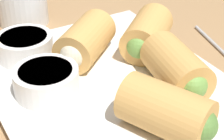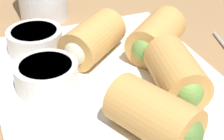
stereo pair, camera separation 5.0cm
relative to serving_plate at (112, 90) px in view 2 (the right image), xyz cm
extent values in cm
cube|color=#A87F54|center=(2.39, 1.30, -1.76)|extent=(180.00, 140.00, 2.00)
cube|color=white|center=(0.00, 0.00, -0.16)|extent=(31.41, 24.47, 1.20)
cube|color=white|center=(0.00, 0.00, 0.59)|extent=(32.67, 25.45, 0.30)
cylinder|color=#DBA356|center=(6.72, -0.16, 3.21)|extent=(9.13, 9.59, 4.94)
sphere|color=beige|center=(4.54, 2.49, 3.21)|extent=(3.21, 3.21, 3.21)
cylinder|color=#DBA356|center=(-9.09, -0.45, 3.21)|extent=(9.64, 7.92, 4.94)
sphere|color=#56843D|center=(-12.23, -1.84, 3.21)|extent=(3.21, 3.21, 3.21)
cylinder|color=#DBA356|center=(-3.79, -5.86, 3.21)|extent=(9.12, 6.40, 4.94)
sphere|color=#6B9E47|center=(-7.16, -5.23, 3.21)|extent=(3.21, 3.21, 3.21)
cylinder|color=#DBA356|center=(4.46, -7.80, 3.21)|extent=(9.19, 9.56, 4.94)
sphere|color=#6B9E47|center=(2.22, -5.19, 3.21)|extent=(3.21, 3.21, 3.21)
cylinder|color=white|center=(2.47, 6.83, 2.19)|extent=(7.08, 7.08, 2.89)
cylinder|color=maroon|center=(2.47, 6.83, 3.37)|extent=(5.81, 5.81, 0.52)
cylinder|color=white|center=(10.91, 6.29, 2.19)|extent=(7.08, 7.08, 2.89)
cylinder|color=maroon|center=(10.91, 6.29, 3.37)|extent=(5.81, 5.81, 0.52)
camera|label=1|loc=(-29.90, 17.43, 25.26)|focal=60.00mm
camera|label=2|loc=(-32.10, 12.93, 25.26)|focal=60.00mm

